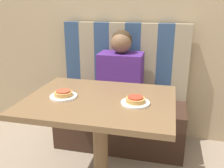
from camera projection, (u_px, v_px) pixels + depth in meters
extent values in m
cube|color=tan|center=(128.00, 4.00, 2.30)|extent=(7.00, 0.05, 2.60)
cube|color=#382319|center=(120.00, 123.00, 2.37)|extent=(1.18, 0.47, 0.43)
cube|color=navy|center=(74.00, 58.00, 2.49)|extent=(0.15, 0.08, 0.70)
cube|color=tan|center=(88.00, 59.00, 2.46)|extent=(0.15, 0.08, 0.70)
cube|color=navy|center=(103.00, 59.00, 2.42)|extent=(0.15, 0.08, 0.70)
cube|color=tan|center=(117.00, 60.00, 2.39)|extent=(0.15, 0.08, 0.70)
cube|color=navy|center=(133.00, 61.00, 2.36)|extent=(0.15, 0.08, 0.70)
cube|color=tan|center=(148.00, 62.00, 2.33)|extent=(0.15, 0.08, 0.70)
cube|color=navy|center=(164.00, 63.00, 2.29)|extent=(0.15, 0.08, 0.70)
cube|color=tan|center=(181.00, 64.00, 2.26)|extent=(0.15, 0.08, 0.70)
cube|color=brown|center=(100.00, 101.00, 1.59)|extent=(0.94, 0.73, 0.03)
cylinder|color=brown|center=(101.00, 150.00, 1.71)|extent=(0.10, 0.10, 0.70)
cube|color=#4C237A|center=(121.00, 79.00, 2.23)|extent=(0.38, 0.25, 0.46)
sphere|color=brown|center=(121.00, 43.00, 2.13)|extent=(0.18, 0.18, 0.18)
sphere|color=#382819|center=(122.00, 40.00, 2.15)|extent=(0.18, 0.18, 0.18)
cylinder|color=white|center=(64.00, 96.00, 1.61)|extent=(0.17, 0.17, 0.01)
cylinder|color=white|center=(135.00, 103.00, 1.50)|extent=(0.17, 0.17, 0.01)
cylinder|color=#C68E47|center=(63.00, 94.00, 1.60)|extent=(0.12, 0.12, 0.03)
cylinder|color=#AD472D|center=(63.00, 91.00, 1.60)|extent=(0.09, 0.09, 0.01)
cylinder|color=#C68E47|center=(135.00, 100.00, 1.50)|extent=(0.12, 0.12, 0.03)
cylinder|color=#B73823|center=(135.00, 97.00, 1.49)|extent=(0.09, 0.09, 0.01)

